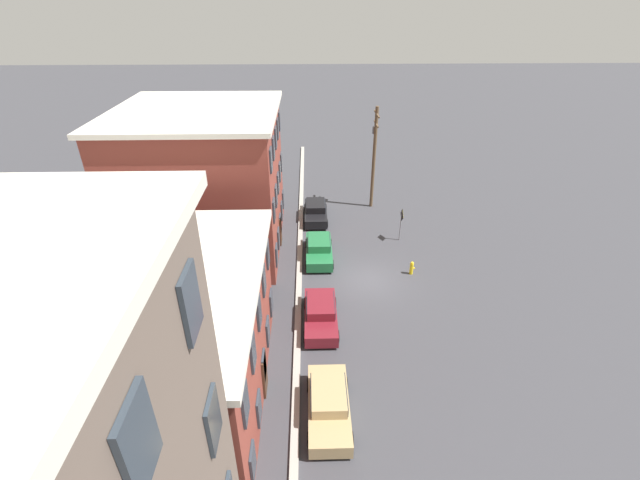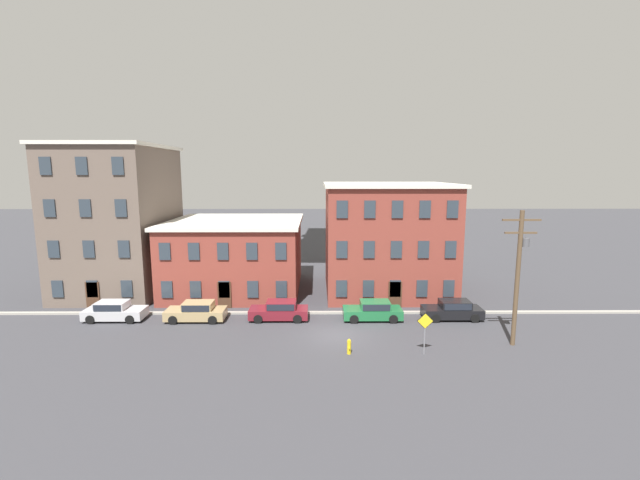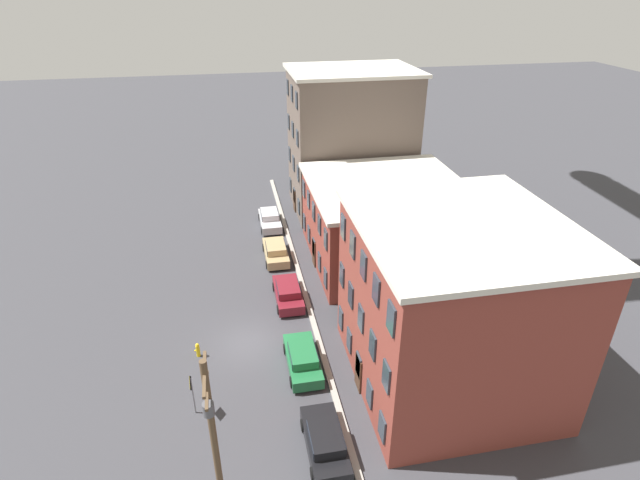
{
  "view_description": "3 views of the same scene",
  "coord_description": "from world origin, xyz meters",
  "px_view_note": "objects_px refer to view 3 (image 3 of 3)",
  "views": [
    {
      "loc": [
        -23.07,
        3.73,
        16.42
      ],
      "look_at": [
        -0.6,
        3.14,
        3.44
      ],
      "focal_mm": 24.0,
      "sensor_mm": 36.0,
      "label": 1
    },
    {
      "loc": [
        -1.32,
        -27.8,
        11.06
      ],
      "look_at": [
        -1.09,
        5.36,
        5.74
      ],
      "focal_mm": 24.0,
      "sensor_mm": 36.0,
      "label": 2
    },
    {
      "loc": [
        25.45,
        -0.2,
        20.84
      ],
      "look_at": [
        0.72,
        4.58,
        7.41
      ],
      "focal_mm": 28.0,
      "sensor_mm": 36.0,
      "label": 3
    }
  ],
  "objects_px": {
    "car_silver": "(270,219)",
    "car_black": "(325,441)",
    "utility_pole": "(213,437)",
    "car_maroon": "(288,292)",
    "fire_hydrant": "(198,350)",
    "car_green": "(303,358)",
    "car_tan": "(276,251)",
    "caution_sign": "(192,388)"
  },
  "relations": [
    {
      "from": "car_black",
      "to": "fire_hydrant",
      "type": "bearing_deg",
      "value": -142.98
    },
    {
      "from": "caution_sign",
      "to": "utility_pole",
      "type": "relative_size",
      "value": 0.3
    },
    {
      "from": "car_black",
      "to": "caution_sign",
      "type": "distance_m",
      "value": 7.46
    },
    {
      "from": "car_tan",
      "to": "car_black",
      "type": "xyz_separation_m",
      "value": [
        19.33,
        0.24,
        0.0
      ]
    },
    {
      "from": "car_silver",
      "to": "car_tan",
      "type": "distance_m",
      "value": 6.24
    },
    {
      "from": "car_silver",
      "to": "car_black",
      "type": "bearing_deg",
      "value": 0.19
    },
    {
      "from": "car_green",
      "to": "fire_hydrant",
      "type": "distance_m",
      "value": 6.58
    },
    {
      "from": "car_tan",
      "to": "caution_sign",
      "type": "height_order",
      "value": "caution_sign"
    },
    {
      "from": "car_green",
      "to": "fire_hydrant",
      "type": "height_order",
      "value": "car_green"
    },
    {
      "from": "car_tan",
      "to": "car_maroon",
      "type": "relative_size",
      "value": 1.0
    },
    {
      "from": "car_tan",
      "to": "car_green",
      "type": "distance_m",
      "value": 13.27
    },
    {
      "from": "car_green",
      "to": "car_black",
      "type": "xyz_separation_m",
      "value": [
        6.06,
        0.13,
        0.0
      ]
    },
    {
      "from": "car_black",
      "to": "caution_sign",
      "type": "relative_size",
      "value": 1.67
    },
    {
      "from": "car_tan",
      "to": "fire_hydrant",
      "type": "xyz_separation_m",
      "value": [
        10.98,
        -6.06,
        -0.27
      ]
    },
    {
      "from": "car_silver",
      "to": "caution_sign",
      "type": "xyz_separation_m",
      "value": [
        21.82,
        -6.28,
        1.02
      ]
    },
    {
      "from": "car_maroon",
      "to": "car_black",
      "type": "relative_size",
      "value": 1.0
    },
    {
      "from": "caution_sign",
      "to": "fire_hydrant",
      "type": "distance_m",
      "value": 4.77
    },
    {
      "from": "car_green",
      "to": "utility_pole",
      "type": "distance_m",
      "value": 10.57
    },
    {
      "from": "car_silver",
      "to": "fire_hydrant",
      "type": "relative_size",
      "value": 4.58
    },
    {
      "from": "car_maroon",
      "to": "car_black",
      "type": "distance_m",
      "value": 13.13
    },
    {
      "from": "car_tan",
      "to": "car_maroon",
      "type": "xyz_separation_m",
      "value": [
        6.2,
        0.19,
        0.0
      ]
    },
    {
      "from": "car_silver",
      "to": "car_black",
      "type": "relative_size",
      "value": 1.0
    },
    {
      "from": "car_tan",
      "to": "car_black",
      "type": "bearing_deg",
      "value": 0.7
    },
    {
      "from": "car_maroon",
      "to": "car_silver",
      "type": "bearing_deg",
      "value": -179.83
    },
    {
      "from": "car_green",
      "to": "car_black",
      "type": "distance_m",
      "value": 6.07
    },
    {
      "from": "car_silver",
      "to": "fire_hydrant",
      "type": "xyz_separation_m",
      "value": [
        17.22,
        -6.21,
        -0.27
      ]
    },
    {
      "from": "car_green",
      "to": "fire_hydrant",
      "type": "xyz_separation_m",
      "value": [
        -2.28,
        -6.17,
        -0.27
      ]
    },
    {
      "from": "car_maroon",
      "to": "car_black",
      "type": "bearing_deg",
      "value": 0.22
    },
    {
      "from": "car_tan",
      "to": "caution_sign",
      "type": "distance_m",
      "value": 16.77
    },
    {
      "from": "car_maroon",
      "to": "car_green",
      "type": "relative_size",
      "value": 1.0
    },
    {
      "from": "caution_sign",
      "to": "utility_pole",
      "type": "xyz_separation_m",
      "value": [
        6.12,
        1.4,
        3.14
      ]
    },
    {
      "from": "car_maroon",
      "to": "utility_pole",
      "type": "relative_size",
      "value": 0.51
    },
    {
      "from": "car_green",
      "to": "utility_pole",
      "type": "relative_size",
      "value": 0.51
    },
    {
      "from": "car_maroon",
      "to": "car_black",
      "type": "xyz_separation_m",
      "value": [
        13.13,
        0.05,
        0.0
      ]
    },
    {
      "from": "car_black",
      "to": "car_silver",
      "type": "bearing_deg",
      "value": -179.81
    },
    {
      "from": "car_silver",
      "to": "car_maroon",
      "type": "distance_m",
      "value": 12.44
    },
    {
      "from": "car_green",
      "to": "car_tan",
      "type": "bearing_deg",
      "value": -179.54
    },
    {
      "from": "car_maroon",
      "to": "caution_sign",
      "type": "distance_m",
      "value": 11.35
    },
    {
      "from": "car_silver",
      "to": "car_maroon",
      "type": "relative_size",
      "value": 1.0
    },
    {
      "from": "car_black",
      "to": "utility_pole",
      "type": "distance_m",
      "value": 6.89
    },
    {
      "from": "car_black",
      "to": "fire_hydrant",
      "type": "height_order",
      "value": "car_black"
    },
    {
      "from": "car_maroon",
      "to": "car_green",
      "type": "height_order",
      "value": "same"
    }
  ]
}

